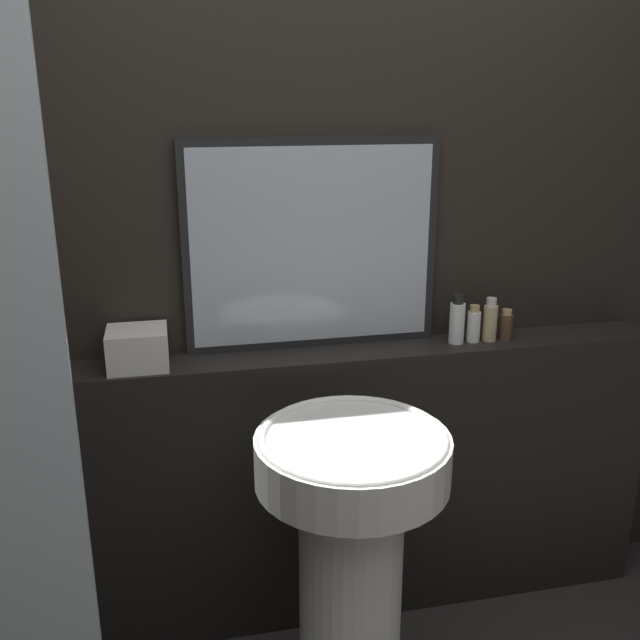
% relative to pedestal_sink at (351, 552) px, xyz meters
% --- Properties ---
extents(wall_back, '(8.00, 0.06, 2.50)m').
position_rel_pedestal_sink_xyz_m(wall_back, '(0.09, 0.62, 0.67)').
color(wall_back, black).
rests_on(wall_back, ground_plane).
extents(vanity_counter, '(2.20, 0.19, 0.98)m').
position_rel_pedestal_sink_xyz_m(vanity_counter, '(0.09, 0.49, -0.09)').
color(vanity_counter, black).
rests_on(vanity_counter, ground_plane).
extents(pedestal_sink, '(0.51, 0.51, 0.94)m').
position_rel_pedestal_sink_xyz_m(pedestal_sink, '(0.00, 0.00, 0.00)').
color(pedestal_sink, silver).
rests_on(pedestal_sink, ground_plane).
extents(mirror, '(0.82, 0.03, 0.67)m').
position_rel_pedestal_sink_xyz_m(mirror, '(0.01, 0.57, 0.73)').
color(mirror, black).
rests_on(mirror, vanity_counter).
extents(towel_stack, '(0.18, 0.16, 0.12)m').
position_rel_pedestal_sink_xyz_m(towel_stack, '(-0.54, 0.49, 0.46)').
color(towel_stack, silver).
rests_on(towel_stack, vanity_counter).
extents(shampoo_bottle, '(0.05, 0.05, 0.17)m').
position_rel_pedestal_sink_xyz_m(shampoo_bottle, '(0.49, 0.49, 0.48)').
color(shampoo_bottle, white).
rests_on(shampoo_bottle, vanity_counter).
extents(conditioner_bottle, '(0.04, 0.04, 0.13)m').
position_rel_pedestal_sink_xyz_m(conditioner_bottle, '(0.55, 0.49, 0.46)').
color(conditioner_bottle, white).
rests_on(conditioner_bottle, vanity_counter).
extents(lotion_bottle, '(0.05, 0.05, 0.15)m').
position_rel_pedestal_sink_xyz_m(lotion_bottle, '(0.60, 0.49, 0.47)').
color(lotion_bottle, '#C6B284').
rests_on(lotion_bottle, vanity_counter).
extents(body_wash_bottle, '(0.04, 0.04, 0.10)m').
position_rel_pedestal_sink_xyz_m(body_wash_bottle, '(0.66, 0.49, 0.45)').
color(body_wash_bottle, '#4C3823').
rests_on(body_wash_bottle, vanity_counter).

